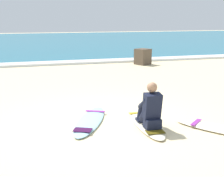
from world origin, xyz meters
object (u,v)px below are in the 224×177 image
at_px(surfer_seated, 150,109).
at_px(surfboard_spare_near, 90,121).
at_px(surfboard_main, 146,122).
at_px(shoreline_rock, 143,57).
at_px(surfboard_spare_far, 222,129).

bearing_deg(surfer_seated, surfboard_spare_near, 145.71).
relative_size(surfboard_main, surfer_seated, 2.21).
height_order(surfboard_main, surfer_seated, surfer_seated).
bearing_deg(shoreline_rock, surfboard_spare_near, -119.22).
height_order(surfer_seated, surfboard_spare_near, surfer_seated).
relative_size(surfboard_spare_near, surfboard_spare_far, 1.13).
distance_m(surfboard_main, shoreline_rock, 8.45).
height_order(surfboard_main, shoreline_rock, shoreline_rock).
relative_size(surfer_seated, surfboard_spare_near, 0.45).
bearing_deg(surfboard_spare_far, surfboard_main, 149.72).
bearing_deg(surfer_seated, surfboard_spare_far, -18.65).
bearing_deg(surfer_seated, shoreline_rock, 69.66).
xyz_separation_m(surfboard_main, surfboard_spare_near, (-1.16, 0.44, -0.00)).
height_order(surfer_seated, shoreline_rock, surfer_seated).
bearing_deg(surfboard_spare_near, shoreline_rock, 60.78).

